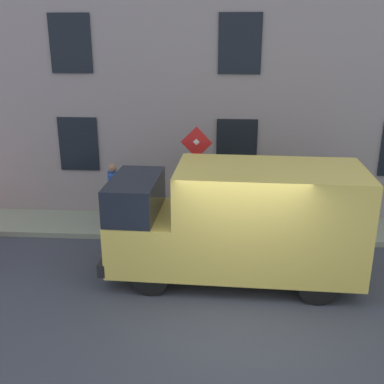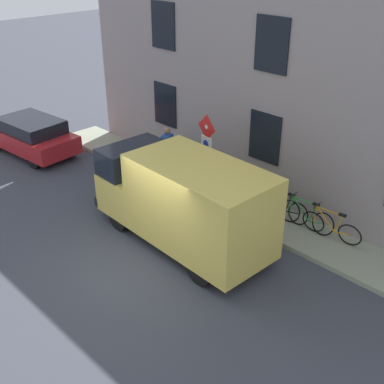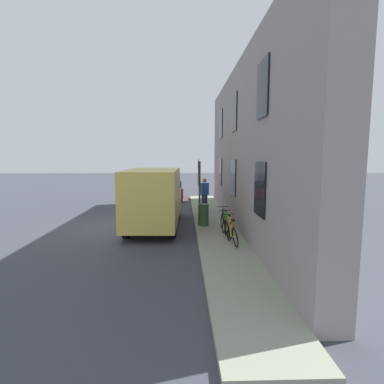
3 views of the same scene
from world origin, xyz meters
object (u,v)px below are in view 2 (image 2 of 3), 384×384
(delivery_van, at_px, (184,200))
(pedestrian, at_px, (167,150))
(parked_hatchback, at_px, (31,135))
(bicycle_orange, at_px, (331,227))
(sign_post_stacked, at_px, (207,147))
(litter_bin, at_px, (239,200))
(bicycle_black, at_px, (283,206))
(bicycle_green, at_px, (306,216))

(delivery_van, relative_size, pedestrian, 3.14)
(parked_hatchback, xyz_separation_m, bicycle_orange, (2.64, -11.31, -0.22))
(sign_post_stacked, height_order, delivery_van, sign_post_stacked)
(parked_hatchback, height_order, bicycle_orange, parked_hatchback)
(pedestrian, bearing_deg, sign_post_stacked, 149.57)
(sign_post_stacked, xyz_separation_m, litter_bin, (0.14, -1.19, -1.36))
(bicycle_black, bearing_deg, sign_post_stacked, 20.92)
(bicycle_black, distance_m, pedestrian, 4.48)
(delivery_van, distance_m, bicycle_green, 3.53)
(parked_hatchback, height_order, bicycle_black, parked_hatchback)
(bicycle_black, bearing_deg, delivery_van, 65.95)
(bicycle_orange, height_order, bicycle_black, same)
(sign_post_stacked, xyz_separation_m, delivery_van, (-1.91, -1.01, -0.61))
(bicycle_black, distance_m, litter_bin, 1.26)
(sign_post_stacked, distance_m, bicycle_green, 3.44)
(bicycle_green, relative_size, pedestrian, 1.00)
(bicycle_black, relative_size, pedestrian, 1.00)
(bicycle_green, relative_size, bicycle_black, 1.00)
(bicycle_orange, bearing_deg, delivery_van, 39.57)
(delivery_van, xyz_separation_m, bicycle_green, (2.80, -1.99, -0.82))
(sign_post_stacked, relative_size, pedestrian, 1.56)
(sign_post_stacked, relative_size, parked_hatchback, 0.65)
(bicycle_orange, relative_size, bicycle_green, 1.00)
(sign_post_stacked, bearing_deg, litter_bin, -83.35)
(bicycle_green, height_order, litter_bin, litter_bin)
(parked_hatchback, distance_m, litter_bin, 8.91)
(sign_post_stacked, bearing_deg, pedestrian, 79.17)
(bicycle_orange, xyz_separation_m, litter_bin, (-0.74, 2.60, 0.08))
(pedestrian, bearing_deg, bicycle_green, 165.44)
(delivery_van, height_order, litter_bin, delivery_van)
(delivery_van, relative_size, bicycle_green, 3.14)
(pedestrian, relative_size, litter_bin, 1.91)
(sign_post_stacked, relative_size, delivery_van, 0.50)
(pedestrian, distance_m, litter_bin, 3.45)
(pedestrian, bearing_deg, litter_bin, 155.64)
(sign_post_stacked, relative_size, bicycle_black, 1.57)
(litter_bin, bearing_deg, bicycle_black, -53.88)
(parked_hatchback, distance_m, bicycle_green, 10.85)
(bicycle_orange, height_order, pedestrian, pedestrian)
(bicycle_orange, bearing_deg, parked_hatchback, 7.55)
(parked_hatchback, bearing_deg, bicycle_green, -171.09)
(bicycle_orange, height_order, litter_bin, litter_bin)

